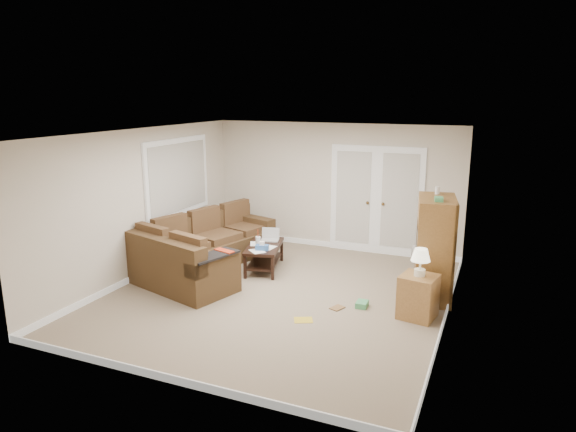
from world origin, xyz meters
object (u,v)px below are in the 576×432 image
at_px(tv_armoire, 434,248).
at_px(side_cabinet, 418,293).
at_px(sectional_sofa, 200,253).
at_px(coffee_table, 265,256).

distance_m(tv_armoire, side_cabinet, 0.94).
relative_size(tv_armoire, side_cabinet, 1.67).
bearing_deg(sectional_sofa, coffee_table, 46.34).
xyz_separation_m(sectional_sofa, side_cabinet, (3.82, -0.44, 0.01)).
relative_size(coffee_table, side_cabinet, 1.20).
relative_size(sectional_sofa, tv_armoire, 1.96).
height_order(sectional_sofa, side_cabinet, side_cabinet).
distance_m(sectional_sofa, side_cabinet, 3.85).
bearing_deg(coffee_table, side_cabinet, -34.46).
distance_m(coffee_table, side_cabinet, 3.01).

